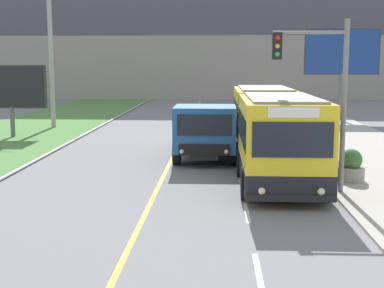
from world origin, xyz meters
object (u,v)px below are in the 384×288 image
utility_pole_far (51,46)px  dump_truck (205,132)px  city_bus (271,130)px  traffic_light_mast (322,84)px  billboard_large (342,54)px  planter_round_second (326,149)px  car_distant (244,110)px  billboard_small (11,88)px  planter_round_near (351,167)px

utility_pole_far → dump_truck: bearing=-47.8°
city_bus → traffic_light_mast: 4.50m
city_bus → traffic_light_mast: traffic_light_mast is taller
city_bus → billboard_large: (6.60, 17.80, 3.14)m
city_bus → planter_round_second: 2.93m
traffic_light_mast → planter_round_second: traffic_light_mast is taller
car_distant → traffic_light_mast: 22.20m
billboard_small → planter_round_near: (15.77, -10.64, -2.12)m
billboard_large → planter_round_near: (-4.10, -20.13, -4.10)m
city_bus → utility_pole_far: utility_pole_far is taller
planter_round_second → city_bus: bearing=-149.3°
traffic_light_mast → planter_round_second: (1.27, 5.34, -2.85)m
billboard_large → billboard_small: bearing=-154.5°
traffic_light_mast → planter_round_second: size_ratio=4.72×
planter_round_near → planter_round_second: 3.75m
city_bus → billboard_small: (-13.27, 8.31, 1.16)m
city_bus → planter_round_near: bearing=-43.0°
car_distant → billboard_small: bearing=-143.4°
billboard_large → planter_round_near: 20.95m
city_bus → billboard_small: billboard_small is taller
utility_pole_far → traffic_light_mast: (13.53, -16.80, -1.68)m
city_bus → car_distant: size_ratio=2.82×
utility_pole_far → traffic_light_mast: size_ratio=1.89×
city_bus → dump_truck: 3.22m
city_bus → utility_pole_far: (-12.41, 12.88, 3.58)m
planter_round_near → billboard_small: bearing=146.0°
car_distant → city_bus: bearing=-89.7°
billboard_large → planter_round_near: size_ratio=5.85×
dump_truck → city_bus: bearing=-37.9°
car_distant → billboard_small: (-13.17, -9.76, 1.99)m
planter_round_near → planter_round_second: size_ratio=0.97×
traffic_light_mast → billboard_small: size_ratio=1.36×
billboard_small → planter_round_second: (15.66, -6.90, -2.11)m
planter_round_second → billboard_small: bearing=156.2°
city_bus → car_distant: 18.09m
planter_round_second → dump_truck: bearing=173.6°
dump_truck → billboard_small: (-10.74, 6.35, 1.49)m
utility_pole_far → billboard_small: size_ratio=2.56×
traffic_light_mast → planter_round_second: bearing=76.6°
planter_round_near → traffic_light_mast: bearing=-130.9°
car_distant → dump_truck: bearing=-98.6°
city_bus → billboard_large: billboard_large is taller
city_bus → car_distant: bearing=90.3°
dump_truck → planter_round_second: (4.92, -0.55, -0.61)m
city_bus → utility_pole_far: bearing=133.9°
planter_round_near → planter_round_second: (-0.11, 3.75, 0.01)m
utility_pole_far → billboard_large: bearing=14.5°
traffic_light_mast → planter_round_second: 6.18m
car_distant → planter_round_near: 20.57m
dump_truck → traffic_light_mast: (3.65, -5.89, 2.23)m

